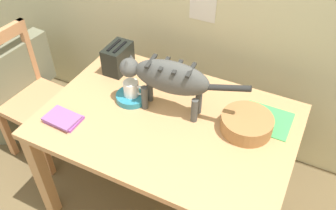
{
  "coord_description": "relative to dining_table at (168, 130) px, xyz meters",
  "views": [
    {
      "loc": [
        0.58,
        -0.1,
        2.09
      ],
      "look_at": [
        -0.05,
        1.17,
        0.84
      ],
      "focal_mm": 38.53,
      "sensor_mm": 36.0,
      "label": 1
    }
  ],
  "objects": [
    {
      "name": "magazine",
      "position": [
        0.48,
        0.23,
        0.09
      ],
      "size": [
        0.26,
        0.23,
        0.01
      ],
      "primitive_type": "cube",
      "rotation": [
        0.0,
        0.0,
        -0.01
      ],
      "color": "#41A956",
      "rests_on": "dining_table"
    },
    {
      "name": "toaster",
      "position": [
        -0.48,
        0.27,
        0.17
      ],
      "size": [
        0.12,
        0.2,
        0.18
      ],
      "color": "black",
      "rests_on": "dining_table"
    },
    {
      "name": "wooden_chair_near",
      "position": [
        -1.06,
        0.02,
        -0.19
      ],
      "size": [
        0.45,
        0.45,
        0.94
      ],
      "rotation": [
        0.0,
        0.0,
        -1.64
      ],
      "color": "tan",
      "rests_on": "ground_plane"
    },
    {
      "name": "dining_table",
      "position": [
        0.0,
        0.0,
        0.0
      ],
      "size": [
        1.36,
        0.93,
        0.74
      ],
      "color": "tan",
      "rests_on": "ground_plane"
    },
    {
      "name": "wicker_basket",
      "position": [
        0.4,
        0.11,
        0.13
      ],
      "size": [
        0.27,
        0.27,
        0.09
      ],
      "color": "#9D6C3D",
      "rests_on": "dining_table"
    },
    {
      "name": "saucer_bowl",
      "position": [
        -0.26,
        0.05,
        0.1
      ],
      "size": [
        0.18,
        0.18,
        0.04
      ],
      "primitive_type": "cylinder",
      "color": "teal",
      "rests_on": "dining_table"
    },
    {
      "name": "wicker_armchair",
      "position": [
        -1.45,
        0.13,
        -0.38
      ],
      "size": [
        0.62,
        0.63,
        0.78
      ],
      "rotation": [
        0.0,
        0.0,
        1.51
      ],
      "color": "#6D6D54",
      "rests_on": "ground_plane"
    },
    {
      "name": "cat",
      "position": [
        -0.04,
        0.07,
        0.3
      ],
      "size": [
        0.71,
        0.17,
        0.32
      ],
      "rotation": [
        0.0,
        0.0,
        1.66
      ],
      "color": "#494945",
      "rests_on": "dining_table"
    },
    {
      "name": "coffee_mug",
      "position": [
        -0.25,
        0.05,
        0.17
      ],
      "size": [
        0.13,
        0.09,
        0.09
      ],
      "color": "white",
      "rests_on": "saucer_bowl"
    },
    {
      "name": "book_stack",
      "position": [
        -0.5,
        -0.26,
        0.1
      ],
      "size": [
        0.19,
        0.14,
        0.03
      ],
      "color": "purple",
      "rests_on": "dining_table"
    }
  ]
}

